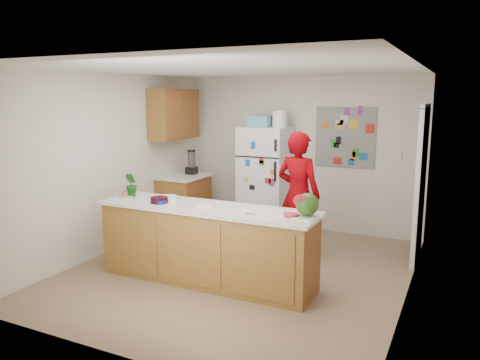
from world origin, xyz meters
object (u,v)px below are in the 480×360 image
at_px(watermelon, 307,204).
at_px(refrigerator, 265,179).
at_px(cherry_bowl, 159,200).
at_px(person, 298,195).

bearing_deg(watermelon, refrigerator, 122.05).
relative_size(refrigerator, cherry_bowl, 8.15).
bearing_deg(cherry_bowl, person, 47.74).
distance_m(refrigerator, person, 1.42).
height_order(refrigerator, watermelon, refrigerator).
bearing_deg(person, cherry_bowl, 58.08).
bearing_deg(refrigerator, cherry_bowl, -97.92).
bearing_deg(watermelon, cherry_bowl, -175.67).
distance_m(person, cherry_bowl, 1.90).
height_order(person, watermelon, person).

